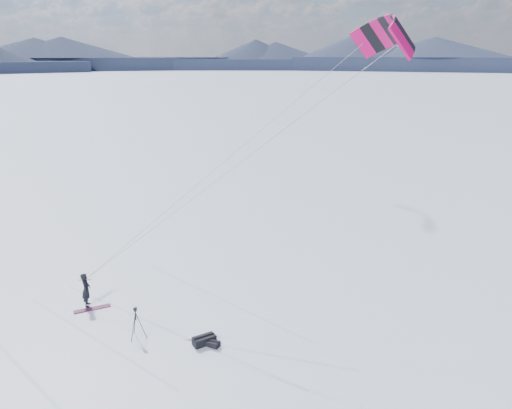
{
  "coord_description": "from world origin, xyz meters",
  "views": [
    {
      "loc": [
        5.49,
        -17.35,
        11.24
      ],
      "look_at": [
        4.57,
        3.75,
        4.74
      ],
      "focal_mm": 35.0,
      "sensor_mm": 36.0,
      "label": 1
    }
  ],
  "objects_px": {
    "snowboard": "(92,309)",
    "tripod": "(136,318)",
    "snowkiter": "(88,306)",
    "gear_bag_b": "(212,343)",
    "gear_bag_a": "(204,340)"
  },
  "relations": [
    {
      "from": "snowkiter",
      "to": "tripod",
      "type": "xyz_separation_m",
      "value": [
        3.02,
        -2.56,
        0.88
      ]
    },
    {
      "from": "snowboard",
      "to": "gear_bag_a",
      "type": "bearing_deg",
      "value": -53.34
    },
    {
      "from": "snowkiter",
      "to": "snowboard",
      "type": "xyz_separation_m",
      "value": [
        0.32,
        -0.32,
        0.02
      ]
    },
    {
      "from": "snowboard",
      "to": "tripod",
      "type": "height_order",
      "value": "tripod"
    },
    {
      "from": "snowkiter",
      "to": "gear_bag_a",
      "type": "xyz_separation_m",
      "value": [
        5.83,
        -2.91,
        0.18
      ]
    },
    {
      "from": "snowboard",
      "to": "gear_bag_b",
      "type": "relative_size",
      "value": 2.28
    },
    {
      "from": "gear_bag_a",
      "to": "snowboard",
      "type": "bearing_deg",
      "value": 120.91
    },
    {
      "from": "snowkiter",
      "to": "gear_bag_b",
      "type": "height_order",
      "value": "snowkiter"
    },
    {
      "from": "snowboard",
      "to": "gear_bag_a",
      "type": "height_order",
      "value": "gear_bag_a"
    },
    {
      "from": "snowkiter",
      "to": "snowboard",
      "type": "distance_m",
      "value": 0.46
    },
    {
      "from": "tripod",
      "to": "snowboard",
      "type": "bearing_deg",
      "value": 134.53
    },
    {
      "from": "snowboard",
      "to": "tripod",
      "type": "bearing_deg",
      "value": -67.82
    },
    {
      "from": "snowboard",
      "to": "gear_bag_b",
      "type": "height_order",
      "value": "gear_bag_b"
    },
    {
      "from": "snowboard",
      "to": "tripod",
      "type": "xyz_separation_m",
      "value": [
        2.69,
        -2.23,
        0.86
      ]
    },
    {
      "from": "snowkiter",
      "to": "gear_bag_b",
      "type": "relative_size",
      "value": 2.27
    }
  ]
}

